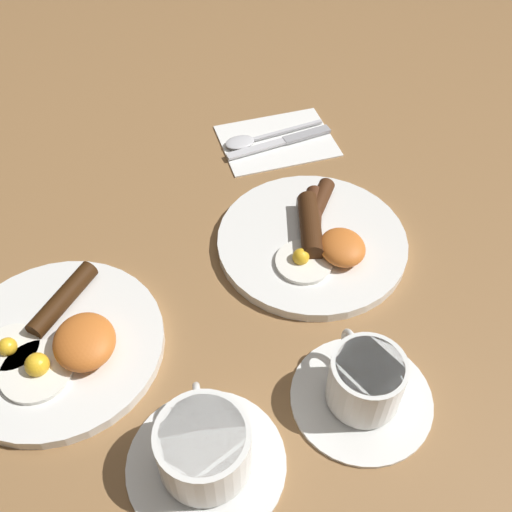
{
  "coord_description": "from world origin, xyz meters",
  "views": [
    {
      "loc": [
        -0.52,
        0.24,
        0.62
      ],
      "look_at": [
        -0.02,
        0.09,
        0.03
      ],
      "focal_mm": 42.0,
      "sensor_mm": 36.0,
      "label": 1
    }
  ],
  "objects_px": {
    "breakfast_plate_near": "(315,239)",
    "teacup_far": "(204,451)",
    "teacup_near": "(364,385)",
    "knife": "(285,141)",
    "spoon": "(250,140)",
    "breakfast_plate_far": "(60,343)"
  },
  "relations": [
    {
      "from": "spoon",
      "to": "teacup_far",
      "type": "bearing_deg",
      "value": 62.0
    },
    {
      "from": "teacup_near",
      "to": "spoon",
      "type": "distance_m",
      "value": 0.48
    },
    {
      "from": "teacup_near",
      "to": "spoon",
      "type": "height_order",
      "value": "teacup_near"
    },
    {
      "from": "breakfast_plate_far",
      "to": "teacup_far",
      "type": "bearing_deg",
      "value": -144.16
    },
    {
      "from": "breakfast_plate_near",
      "to": "teacup_near",
      "type": "bearing_deg",
      "value": 172.71
    },
    {
      "from": "breakfast_plate_far",
      "to": "knife",
      "type": "relative_size",
      "value": 1.39
    },
    {
      "from": "breakfast_plate_far",
      "to": "teacup_near",
      "type": "bearing_deg",
      "value": -116.9
    },
    {
      "from": "teacup_near",
      "to": "knife",
      "type": "height_order",
      "value": "teacup_near"
    },
    {
      "from": "teacup_near",
      "to": "knife",
      "type": "distance_m",
      "value": 0.47
    },
    {
      "from": "knife",
      "to": "spoon",
      "type": "relative_size",
      "value": 1.05
    },
    {
      "from": "breakfast_plate_near",
      "to": "knife",
      "type": "bearing_deg",
      "value": -8.15
    },
    {
      "from": "teacup_far",
      "to": "knife",
      "type": "xyz_separation_m",
      "value": [
        0.49,
        -0.25,
        -0.02
      ]
    },
    {
      "from": "breakfast_plate_near",
      "to": "knife",
      "type": "distance_m",
      "value": 0.23
    },
    {
      "from": "teacup_far",
      "to": "knife",
      "type": "distance_m",
      "value": 0.55
    },
    {
      "from": "breakfast_plate_far",
      "to": "teacup_near",
      "type": "distance_m",
      "value": 0.36
    },
    {
      "from": "breakfast_plate_near",
      "to": "teacup_far",
      "type": "relative_size",
      "value": 1.56
    },
    {
      "from": "breakfast_plate_near",
      "to": "teacup_near",
      "type": "relative_size",
      "value": 1.63
    },
    {
      "from": "breakfast_plate_near",
      "to": "spoon",
      "type": "relative_size",
      "value": 1.49
    },
    {
      "from": "spoon",
      "to": "breakfast_plate_near",
      "type": "bearing_deg",
      "value": 88.19
    },
    {
      "from": "breakfast_plate_near",
      "to": "teacup_far",
      "type": "xyz_separation_m",
      "value": [
        -0.26,
        0.22,
        0.02
      ]
    },
    {
      "from": "teacup_near",
      "to": "knife",
      "type": "bearing_deg",
      "value": -7.71
    },
    {
      "from": "breakfast_plate_near",
      "to": "breakfast_plate_far",
      "type": "distance_m",
      "value": 0.36
    }
  ]
}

